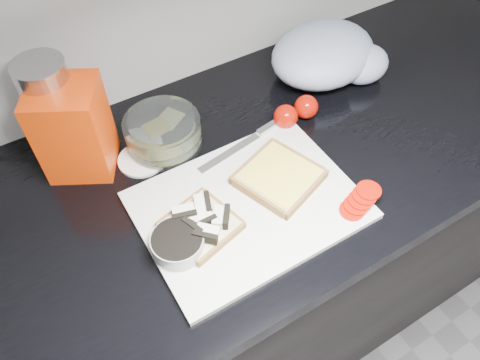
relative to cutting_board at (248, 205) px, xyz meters
name	(u,v)px	position (x,y,z in m)	size (l,w,h in m)	color
base_cabinet	(235,274)	(0.03, 0.11, -0.48)	(3.50, 0.60, 0.86)	black
countertop	(233,171)	(0.03, 0.11, -0.03)	(3.50, 0.64, 0.04)	black
cutting_board	(248,205)	(0.00, 0.00, 0.00)	(0.40, 0.30, 0.01)	silver
bread_left	(200,224)	(-0.10, 0.00, 0.02)	(0.15, 0.15, 0.04)	beige
bread_right	(279,177)	(0.08, 0.02, 0.02)	(0.18, 0.18, 0.02)	beige
tomato_slices	(360,200)	(0.18, -0.11, 0.02)	(0.11, 0.07, 0.02)	#9D0F03
knife	(254,137)	(0.10, 0.14, 0.01)	(0.23, 0.05, 0.01)	#BDBCC1
seed_tub	(178,244)	(-0.15, -0.02, 0.02)	(0.09, 0.09, 0.05)	#A0A5A5
tub_lid	(142,159)	(-0.12, 0.21, 0.00)	(0.10, 0.10, 0.01)	silver
glass_bowl	(163,133)	(-0.06, 0.23, 0.03)	(0.16, 0.16, 0.07)	silver
bread_bag	(74,129)	(-0.22, 0.27, 0.09)	(0.12, 0.11, 0.19)	red
steel_canister	(56,112)	(-0.24, 0.31, 0.11)	(0.09, 0.09, 0.22)	#A2A3A7
grocery_bag	(329,55)	(0.37, 0.24, 0.05)	(0.29, 0.25, 0.12)	#A0A8C5
whole_tomatoes	(296,112)	(0.21, 0.15, 0.02)	(0.11, 0.06, 0.05)	#9D0F03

